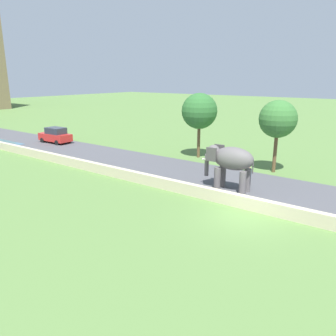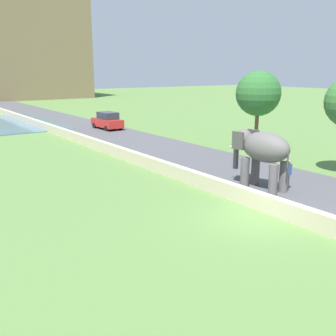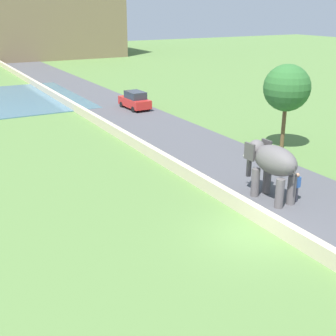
{
  "view_description": "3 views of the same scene",
  "coord_description": "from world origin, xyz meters",
  "views": [
    {
      "loc": [
        -15.75,
        -6.64,
        7.31
      ],
      "look_at": [
        0.77,
        5.65,
        1.66
      ],
      "focal_mm": 35.59,
      "sensor_mm": 36.0,
      "label": 1
    },
    {
      "loc": [
        -11.4,
        -10.17,
        5.91
      ],
      "look_at": [
        -0.64,
        4.98,
        1.24
      ],
      "focal_mm": 41.56,
      "sensor_mm": 36.0,
      "label": 2
    },
    {
      "loc": [
        -11.82,
        -13.79,
        9.62
      ],
      "look_at": [
        -0.9,
        5.8,
        1.51
      ],
      "focal_mm": 48.1,
      "sensor_mm": 36.0,
      "label": 3
    }
  ],
  "objects": [
    {
      "name": "barrier_wall",
      "position": [
        1.2,
        18.0,
        0.38
      ],
      "size": [
        0.4,
        110.0,
        0.76
      ],
      "primitive_type": "cube",
      "color": "beige",
      "rests_on": "ground"
    },
    {
      "name": "ground_plane",
      "position": [
        0.0,
        0.0,
        0.0
      ],
      "size": [
        220.0,
        220.0,
        0.0
      ],
      "primitive_type": "plane",
      "color": "#567A3D"
    },
    {
      "name": "road_surface",
      "position": [
        5.0,
        20.0,
        0.03
      ],
      "size": [
        7.0,
        120.0,
        0.06
      ],
      "primitive_type": "cube",
      "color": "#4C4C51",
      "rests_on": "ground"
    },
    {
      "name": "car_red",
      "position": [
        6.58,
        25.89,
        0.9
      ],
      "size": [
        1.89,
        4.05,
        1.8
      ],
      "color": "red",
      "rests_on": "ground"
    },
    {
      "name": "person_beside_elephant",
      "position": [
        4.33,
        1.64,
        0.87
      ],
      "size": [
        0.36,
        0.22,
        1.63
      ],
      "color": "#33333D",
      "rests_on": "ground"
    },
    {
      "name": "elephant",
      "position": [
        3.41,
        2.61,
        2.04
      ],
      "size": [
        1.54,
        3.5,
        2.99
      ],
      "color": "#605B5B",
      "rests_on": "ground"
    },
    {
      "name": "tree_mid",
      "position": [
        10.38,
        9.24,
        4.29
      ],
      "size": [
        3.24,
        3.24,
        5.93
      ],
      "color": "brown",
      "rests_on": "ground"
    }
  ]
}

